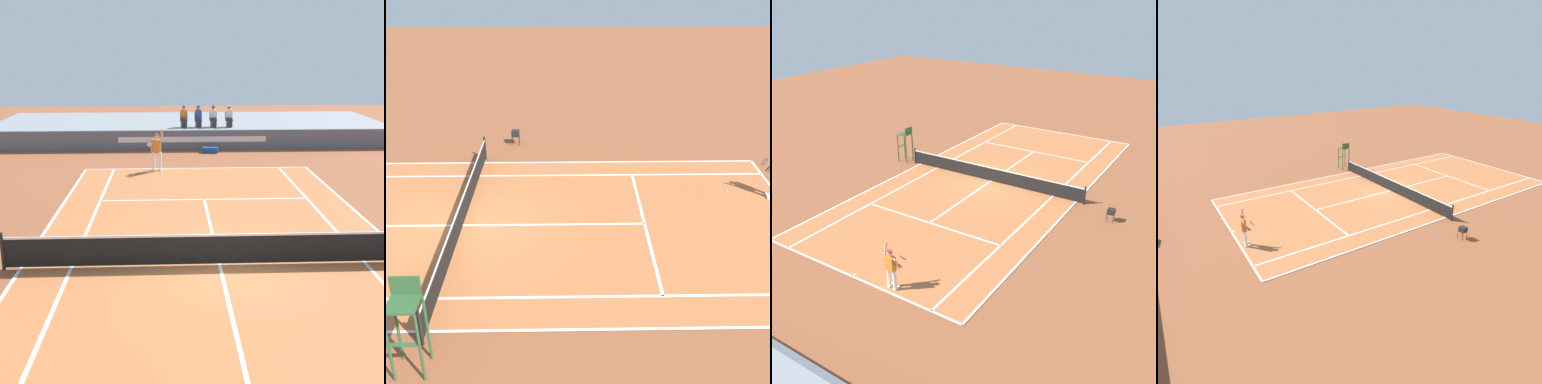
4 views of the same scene
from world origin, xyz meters
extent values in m
plane|color=brown|center=(0.00, 0.00, 0.00)|extent=(80.00, 80.00, 0.00)
cube|color=#B76638|center=(0.00, 0.00, 0.01)|extent=(10.98, 23.78, 0.02)
cube|color=white|center=(0.00, 11.89, 0.02)|extent=(10.98, 0.10, 0.01)
cube|color=white|center=(0.00, -11.89, 0.02)|extent=(10.98, 0.10, 0.01)
cube|color=white|center=(-5.49, 0.00, 0.02)|extent=(0.10, 23.78, 0.01)
cube|color=white|center=(5.49, 0.00, 0.02)|extent=(0.10, 23.78, 0.01)
cube|color=white|center=(-4.11, 0.00, 0.02)|extent=(0.10, 23.78, 0.01)
cube|color=white|center=(4.11, 0.00, 0.02)|extent=(0.10, 23.78, 0.01)
cube|color=white|center=(0.00, 6.40, 0.02)|extent=(8.22, 0.10, 0.01)
cube|color=white|center=(0.00, -6.40, 0.02)|extent=(8.22, 0.10, 0.01)
cube|color=white|center=(0.00, 0.00, 0.02)|extent=(0.10, 12.80, 0.01)
cube|color=white|center=(0.00, 11.79, 0.02)|extent=(0.10, 0.20, 0.01)
cube|color=white|center=(0.00, -11.79, 0.02)|extent=(0.10, 0.20, 0.01)
cylinder|color=black|center=(-5.94, 0.00, 0.54)|extent=(0.10, 0.10, 1.07)
cylinder|color=black|center=(5.94, 0.00, 0.54)|extent=(0.10, 0.10, 1.07)
cube|color=black|center=(0.00, 0.00, 0.48)|extent=(11.78, 0.02, 0.84)
cube|color=white|center=(0.00, 0.00, 0.90)|extent=(11.78, 0.03, 0.06)
cylinder|color=white|center=(-1.81, 11.58, 0.46)|extent=(0.15, 0.15, 0.92)
cylinder|color=white|center=(-2.13, 11.61, 0.46)|extent=(0.15, 0.15, 0.92)
cube|color=white|center=(-1.82, 11.52, 0.05)|extent=(0.15, 0.29, 0.10)
cube|color=white|center=(-2.14, 11.55, 0.05)|extent=(0.15, 0.29, 0.10)
cube|color=orange|center=(-1.97, 11.59, 1.22)|extent=(0.42, 0.28, 0.60)
sphere|color=tan|center=(-1.97, 11.59, 1.69)|extent=(0.22, 0.22, 0.22)
cylinder|color=red|center=(-1.97, 11.59, 1.78)|extent=(0.21, 0.21, 0.06)
cylinder|color=tan|center=(-1.72, 11.54, 1.78)|extent=(0.11, 0.22, 0.61)
cylinder|color=tan|center=(-2.24, 11.52, 1.24)|extent=(0.12, 0.33, 0.56)
cylinder|color=black|center=(-2.29, 11.40, 1.11)|extent=(0.05, 0.19, 0.25)
torus|color=red|center=(-2.29, 11.22, 1.37)|extent=(0.32, 0.22, 0.26)
cylinder|color=silver|center=(-2.29, 11.22, 1.37)|extent=(0.28, 0.18, 0.22)
sphere|color=#D1E533|center=(-2.50, 10.00, 0.03)|extent=(0.07, 0.07, 0.07)
cylinder|color=#2D562D|center=(7.13, 0.35, 0.95)|extent=(0.07, 0.07, 1.90)
cylinder|color=#2D562D|center=(7.13, -0.35, 0.95)|extent=(0.07, 0.07, 1.90)
cylinder|color=#2D562D|center=(6.43, 0.35, 0.95)|extent=(0.07, 0.07, 1.90)
cylinder|color=#2D562D|center=(6.43, -0.35, 0.95)|extent=(0.07, 0.07, 1.90)
cube|color=#2D562D|center=(6.78, 0.00, 1.93)|extent=(0.70, 0.70, 0.06)
cube|color=#2D562D|center=(6.43, 0.00, 2.20)|extent=(0.06, 0.70, 0.48)
cube|color=#2D562D|center=(7.09, 0.00, 1.04)|extent=(0.10, 0.70, 0.04)
cube|color=black|center=(-7.74, 1.20, 0.56)|extent=(0.36, 0.36, 0.28)
cylinder|color=black|center=(-7.91, 1.03, 0.21)|extent=(0.02, 0.02, 0.42)
cylinder|color=black|center=(-7.57, 1.03, 0.21)|extent=(0.02, 0.02, 0.42)
cylinder|color=black|center=(-7.91, 1.37, 0.21)|extent=(0.02, 0.02, 0.42)
cylinder|color=black|center=(-7.57, 1.37, 0.21)|extent=(0.02, 0.02, 0.42)
ellipsoid|color=#D1E533|center=(-7.74, 1.20, 0.64)|extent=(0.30, 0.30, 0.12)
camera|label=1|loc=(-1.38, -13.43, 5.93)|focal=48.83mm
camera|label=2|loc=(16.43, 3.75, 9.57)|focal=50.34mm
camera|label=3|loc=(-12.26, 22.42, 11.08)|focal=41.75mm
camera|label=4|loc=(-17.65, 15.03, 9.15)|focal=30.23mm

